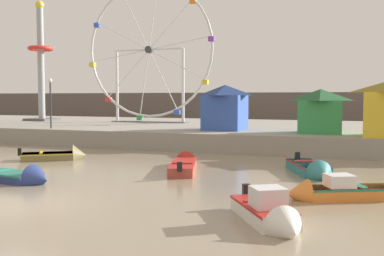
# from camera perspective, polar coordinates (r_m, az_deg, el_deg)

# --- Properties ---
(ground_plane) EXTENTS (240.00, 240.00, 0.00)m
(ground_plane) POSITION_cam_1_polar(r_m,az_deg,el_deg) (17.23, -21.08, -8.92)
(ground_plane) COLOR gray
(quay_promenade) EXTENTS (110.00, 21.82, 1.27)m
(quay_promenade) POSITION_cam_1_polar(r_m,az_deg,el_deg) (41.70, 4.85, -0.46)
(quay_promenade) COLOR gray
(quay_promenade) RESTS_ON ground_plane
(distant_town_skyline) EXTENTS (140.00, 3.00, 4.40)m
(distant_town_skyline) POSITION_cam_1_polar(r_m,az_deg,el_deg) (62.43, 10.18, 2.34)
(distant_town_skyline) COLOR #564C47
(distant_town_skyline) RESTS_ON ground_plane
(motorboat_teal_painted) EXTENTS (2.91, 4.52, 1.25)m
(motorboat_teal_painted) POSITION_cam_1_polar(r_m,az_deg,el_deg) (22.77, 14.73, -5.06)
(motorboat_teal_painted) COLOR teal
(motorboat_teal_painted) RESTS_ON ground_plane
(motorboat_olive_wood) EXTENTS (3.84, 3.31, 1.36)m
(motorboat_olive_wood) POSITION_cam_1_polar(r_m,az_deg,el_deg) (28.74, -15.99, -3.32)
(motorboat_olive_wood) COLOR olive
(motorboat_olive_wood) RESTS_ON ground_plane
(motorboat_white_red_stripe) EXTENTS (3.02, 3.83, 1.39)m
(motorboat_white_red_stripe) POSITION_cam_1_polar(r_m,az_deg,el_deg) (13.80, 9.73, -10.46)
(motorboat_white_red_stripe) COLOR silver
(motorboat_white_red_stripe) RESTS_ON ground_plane
(motorboat_faded_red) EXTENTS (2.70, 5.48, 1.12)m
(motorboat_faded_red) POSITION_cam_1_polar(r_m,az_deg,el_deg) (24.12, -0.95, -4.47)
(motorboat_faded_red) COLOR #B24238
(motorboat_faded_red) RESTS_ON ground_plane
(motorboat_navy_blue) EXTENTS (4.26, 1.84, 1.30)m
(motorboat_navy_blue) POSITION_cam_1_polar(r_m,az_deg,el_deg) (21.66, -20.58, -5.74)
(motorboat_navy_blue) COLOR navy
(motorboat_navy_blue) RESTS_ON ground_plane
(motorboat_orange_hull) EXTENTS (4.09, 2.74, 1.22)m
(motorboat_orange_hull) POSITION_cam_1_polar(r_m,az_deg,el_deg) (17.71, 17.10, -7.51)
(motorboat_orange_hull) COLOR orange
(motorboat_orange_hull) RESTS_ON ground_plane
(ferris_wheel_white_frame) EXTENTS (13.55, 1.20, 13.87)m
(ferris_wheel_white_frame) POSITION_cam_1_polar(r_m,az_deg,el_deg) (46.05, -5.36, 9.40)
(ferris_wheel_white_frame) COLOR silver
(ferris_wheel_white_frame) RESTS_ON quay_promenade
(drop_tower_steel_tower) EXTENTS (2.80, 2.80, 12.65)m
(drop_tower_steel_tower) POSITION_cam_1_polar(r_m,az_deg,el_deg) (51.75, -18.24, 7.37)
(drop_tower_steel_tower) COLOR #999EA3
(drop_tower_steel_tower) RESTS_ON quay_promenade
(carnival_booth_green_kiosk) EXTENTS (3.29, 3.24, 3.05)m
(carnival_booth_green_kiosk) POSITION_cam_1_polar(r_m,az_deg,el_deg) (32.87, 15.65, 2.14)
(carnival_booth_green_kiosk) COLOR #33934C
(carnival_booth_green_kiosk) RESTS_ON quay_promenade
(carnival_booth_blue_tent) EXTENTS (3.24, 3.30, 3.41)m
(carnival_booth_blue_tent) POSITION_cam_1_polar(r_m,az_deg,el_deg) (34.90, 4.11, 2.67)
(carnival_booth_blue_tent) COLOR #3356B7
(carnival_booth_blue_tent) RESTS_ON quay_promenade
(promenade_lamp_near) EXTENTS (0.32, 0.32, 3.97)m
(promenade_lamp_near) POSITION_cam_1_polar(r_m,az_deg,el_deg) (38.23, -17.16, 3.83)
(promenade_lamp_near) COLOR #2D2D33
(promenade_lamp_near) RESTS_ON quay_promenade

